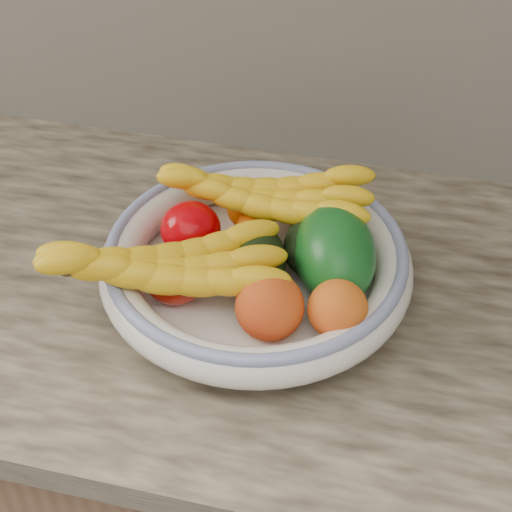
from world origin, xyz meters
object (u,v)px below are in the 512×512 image
(fruit_bowl, at_px, (256,263))
(green_mango, at_px, (334,253))
(banana_bunch_front, at_px, (165,271))
(banana_bunch_back, at_px, (264,201))

(fruit_bowl, height_order, green_mango, green_mango)
(green_mango, bearing_deg, banana_bunch_front, -175.06)
(fruit_bowl, xyz_separation_m, green_mango, (0.10, 0.01, 0.03))
(fruit_bowl, relative_size, green_mango, 2.61)
(green_mango, relative_size, banana_bunch_front, 0.49)
(fruit_bowl, relative_size, banana_bunch_back, 1.33)
(fruit_bowl, height_order, banana_bunch_back, banana_bunch_back)
(fruit_bowl, distance_m, green_mango, 0.10)
(fruit_bowl, height_order, banana_bunch_front, banana_bunch_front)
(green_mango, xyz_separation_m, banana_bunch_front, (-0.19, -0.09, 0.01))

